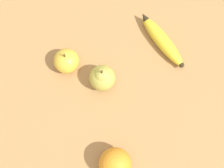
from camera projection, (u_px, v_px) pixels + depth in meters
name	position (u px, v px, depth m)	size (l,w,h in m)	color
ground_plane	(131.00, 88.00, 0.85)	(3.00, 3.00, 0.00)	#A87A47
banana	(162.00, 40.00, 0.88)	(0.08, 0.19, 0.04)	yellow
orange	(115.00, 164.00, 0.75)	(0.08, 0.08, 0.08)	orange
pear	(102.00, 77.00, 0.82)	(0.07, 0.07, 0.09)	#B7AD47
apple	(66.00, 61.00, 0.84)	(0.07, 0.07, 0.08)	gold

